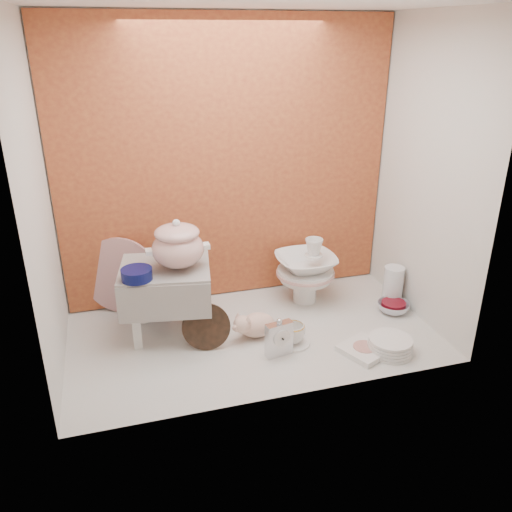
{
  "coord_description": "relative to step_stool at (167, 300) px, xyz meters",
  "views": [
    {
      "loc": [
        -0.61,
        -2.16,
        1.4
      ],
      "look_at": [
        0.02,
        0.02,
        0.42
      ],
      "focal_mm": 36.6,
      "sensor_mm": 36.0,
      "label": 1
    }
  ],
  "objects": [
    {
      "name": "ground",
      "position": [
        0.4,
        -0.14,
        -0.18
      ],
      "size": [
        1.8,
        1.8,
        0.0
      ],
      "primitive_type": "plane",
      "color": "silver",
      "rests_on": "ground"
    },
    {
      "name": "cobalt_bowl",
      "position": [
        -0.14,
        -0.11,
        0.21
      ],
      "size": [
        0.17,
        0.17,
        0.05
      ],
      "primitive_type": "cylinder",
      "rotation": [
        0.0,
        0.0,
        -0.18
      ],
      "color": "#090E46",
      "rests_on": "step_stool"
    },
    {
      "name": "mantel_clock",
      "position": [
        0.47,
        -0.34,
        -0.09
      ],
      "size": [
        0.14,
        0.07,
        0.19
      ],
      "primitive_type": "cube",
      "rotation": [
        0.0,
        0.0,
        0.2
      ],
      "color": "silver",
      "rests_on": "ground"
    },
    {
      "name": "floral_platter",
      "position": [
        -0.21,
        0.3,
        0.03
      ],
      "size": [
        0.41,
        0.2,
        0.42
      ],
      "primitive_type": null,
      "rotation": [
        0.0,
        0.0,
        -0.36
      ],
      "color": "silver",
      "rests_on": "ground"
    },
    {
      "name": "lacquer_tray",
      "position": [
        0.16,
        -0.19,
        -0.07
      ],
      "size": [
        0.24,
        0.1,
        0.23
      ],
      "primitive_type": null,
      "rotation": [
        0.0,
        0.0,
        -0.16
      ],
      "color": "black",
      "rests_on": "ground"
    },
    {
      "name": "soup_tureen",
      "position": [
        0.06,
        -0.03,
        0.31
      ],
      "size": [
        0.34,
        0.34,
        0.25
      ],
      "primitive_type": null,
      "rotation": [
        0.0,
        0.0,
        -0.21
      ],
      "color": "white",
      "rests_on": "step_stool"
    },
    {
      "name": "blue_white_vase",
      "position": [
        -0.07,
        0.22,
        -0.05
      ],
      "size": [
        0.34,
        0.34,
        0.27
      ],
      "primitive_type": "imported",
      "rotation": [
        0.0,
        0.0,
        -0.41
      ],
      "color": "white",
      "rests_on": "ground"
    },
    {
      "name": "plush_pig",
      "position": [
        0.42,
        -0.16,
        -0.12
      ],
      "size": [
        0.24,
        0.18,
        0.14
      ],
      "primitive_type": "ellipsoid",
      "rotation": [
        0.0,
        0.0,
        -0.1
      ],
      "color": "beige",
      "rests_on": "ground"
    },
    {
      "name": "niche_shell",
      "position": [
        0.4,
        0.04,
        0.75
      ],
      "size": [
        1.86,
        1.03,
        1.53
      ],
      "color": "#BA602E",
      "rests_on": "ground"
    },
    {
      "name": "clear_glass_vase",
      "position": [
        1.23,
        -0.03,
        -0.07
      ],
      "size": [
        0.13,
        0.13,
        0.22
      ],
      "primitive_type": "cylinder",
      "rotation": [
        0.0,
        0.0,
        -0.21
      ],
      "color": "silver",
      "rests_on": "ground"
    },
    {
      "name": "lattice_dish",
      "position": [
        0.87,
        -0.43,
        -0.17
      ],
      "size": [
        0.26,
        0.26,
        0.03
      ],
      "primitive_type": "cube",
      "rotation": [
        0.0,
        0.0,
        0.42
      ],
      "color": "white",
      "rests_on": "ground"
    },
    {
      "name": "dinner_plate_stack",
      "position": [
        0.98,
        -0.46,
        -0.15
      ],
      "size": [
        0.29,
        0.29,
        0.07
      ],
      "primitive_type": "cylinder",
      "rotation": [
        0.0,
        0.0,
        -0.38
      ],
      "color": "white",
      "rests_on": "ground"
    },
    {
      "name": "crystal_bowl",
      "position": [
        1.19,
        -0.12,
        -0.16
      ],
      "size": [
        0.18,
        0.18,
        0.05
      ],
      "primitive_type": "imported",
      "rotation": [
        0.0,
        0.0,
        -0.04
      ],
      "color": "silver",
      "rests_on": "ground"
    },
    {
      "name": "gold_rim_teacup",
      "position": [
        0.56,
        -0.27,
        -0.12
      ],
      "size": [
        0.16,
        0.16,
        0.09
      ],
      "primitive_type": "imported",
      "rotation": [
        0.0,
        0.0,
        -0.38
      ],
      "color": "white",
      "rests_on": "teacup_saucer"
    },
    {
      "name": "porcelain_tower",
      "position": [
        0.78,
        0.13,
        0.0
      ],
      "size": [
        0.35,
        0.35,
        0.37
      ],
      "primitive_type": null,
      "rotation": [
        0.0,
        0.0,
        0.09
      ],
      "color": "white",
      "rests_on": "ground"
    },
    {
      "name": "teacup_saucer",
      "position": [
        0.56,
        -0.27,
        -0.18
      ],
      "size": [
        0.23,
        0.23,
        0.01
      ],
      "primitive_type": "cylinder",
      "rotation": [
        0.0,
        0.0,
        0.42
      ],
      "color": "white",
      "rests_on": "ground"
    },
    {
      "name": "step_stool",
      "position": [
        0.0,
        0.0,
        0.0
      ],
      "size": [
        0.48,
        0.43,
        0.37
      ],
      "primitive_type": null,
      "rotation": [
        0.0,
        0.0,
        -0.16
      ],
      "color": "silver",
      "rests_on": "ground"
    }
  ]
}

